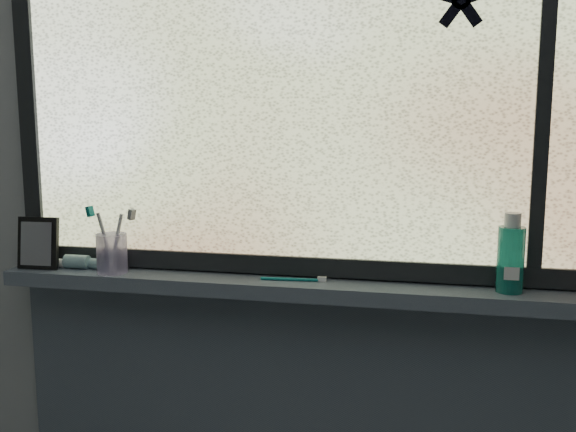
# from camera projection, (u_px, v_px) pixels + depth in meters

# --- Properties ---
(wall_back) EXTENTS (3.00, 0.01, 2.50)m
(wall_back) POSITION_uv_depth(u_px,v_px,m) (299.00, 190.00, 1.72)
(wall_back) COLOR #9EA3A8
(wall_back) RESTS_ON ground
(windowsill) EXTENTS (1.62, 0.14, 0.04)m
(windowsill) POSITION_uv_depth(u_px,v_px,m) (293.00, 288.00, 1.68)
(windowsill) COLOR #4E5968
(windowsill) RESTS_ON wall_back
(window_pane) EXTENTS (1.50, 0.01, 1.00)m
(window_pane) POSITION_uv_depth(u_px,v_px,m) (298.00, 83.00, 1.65)
(window_pane) COLOR silver
(window_pane) RESTS_ON wall_back
(frame_bottom) EXTENTS (1.60, 0.03, 0.05)m
(frame_bottom) POSITION_uv_depth(u_px,v_px,m) (297.00, 265.00, 1.72)
(frame_bottom) COLOR black
(frame_bottom) RESTS_ON windowsill
(frame_left) EXTENTS (0.05, 0.03, 1.10)m
(frame_left) POSITION_uv_depth(u_px,v_px,m) (28.00, 86.00, 1.81)
(frame_left) COLOR black
(frame_left) RESTS_ON wall_back
(frame_mullion) EXTENTS (0.03, 0.03, 1.00)m
(frame_mullion) POSITION_uv_depth(u_px,v_px,m) (545.00, 81.00, 1.52)
(frame_mullion) COLOR black
(frame_mullion) RESTS_ON wall_back
(starfish_sticker) EXTENTS (0.15, 0.02, 0.15)m
(starfish_sticker) POSITION_uv_depth(u_px,v_px,m) (461.00, 0.00, 1.53)
(starfish_sticker) COLOR black
(starfish_sticker) RESTS_ON window_pane
(vanity_mirror) EXTENTS (0.12, 0.06, 0.15)m
(vanity_mirror) POSITION_uv_depth(u_px,v_px,m) (38.00, 243.00, 1.80)
(vanity_mirror) COLOR black
(vanity_mirror) RESTS_ON windowsill
(toothpaste_tube) EXTENTS (0.22, 0.06, 0.04)m
(toothpaste_tube) POSITION_uv_depth(u_px,v_px,m) (84.00, 262.00, 1.81)
(toothpaste_tube) COLOR silver
(toothpaste_tube) RESTS_ON windowsill
(toothbrush_cup) EXTENTS (0.10, 0.10, 0.11)m
(toothbrush_cup) POSITION_uv_depth(u_px,v_px,m) (112.00, 253.00, 1.76)
(toothbrush_cup) COLOR #B6A9E0
(toothbrush_cup) RESTS_ON windowsill
(toothbrush_lying) EXTENTS (0.19, 0.03, 0.01)m
(toothbrush_lying) POSITION_uv_depth(u_px,v_px,m) (289.00, 278.00, 1.68)
(toothbrush_lying) COLOR #0C7272
(toothbrush_lying) RESTS_ON windowsill
(mouthwash_bottle) EXTENTS (0.08, 0.08, 0.16)m
(mouthwash_bottle) POSITION_uv_depth(u_px,v_px,m) (511.00, 253.00, 1.56)
(mouthwash_bottle) COLOR teal
(mouthwash_bottle) RESTS_ON windowsill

